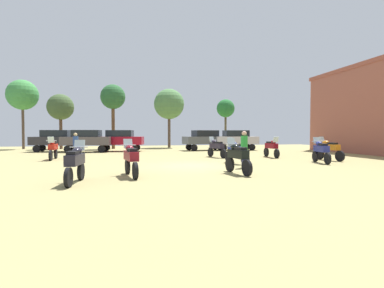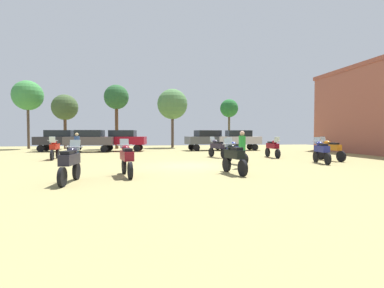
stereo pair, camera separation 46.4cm
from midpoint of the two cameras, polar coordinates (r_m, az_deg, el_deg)
name	(u,v)px [view 1 (the left image)]	position (r m, az deg, el deg)	size (l,w,h in m)	color
ground_plane	(191,166)	(15.53, -1.05, -4.27)	(44.00, 52.00, 0.02)	#958854
motorcycle_1	(238,157)	(12.51, 7.78, -2.42)	(0.67, 2.12, 1.49)	black
motorcycle_2	(75,162)	(10.85, -22.82, -3.30)	(0.62, 2.14, 1.47)	black
motorcycle_3	(131,158)	(11.93, -12.84, -2.68)	(0.73, 2.20, 1.48)	black
motorcycle_4	(236,151)	(16.68, 7.80, -1.31)	(0.82, 2.12, 1.48)	black
motorcycle_5	(272,147)	(21.50, 14.55, -0.59)	(0.62, 2.25, 1.48)	black
motorcycle_6	(216,147)	(20.89, 4.13, -0.61)	(0.88, 2.21, 1.47)	black
motorcycle_7	(321,150)	(18.35, 23.05, -1.14)	(0.69, 2.20, 1.48)	black
motorcycle_8	(329,149)	(20.35, 24.44, -0.84)	(0.68, 2.27, 1.49)	black
motorcycle_9	(53,148)	(21.10, -25.88, -0.76)	(0.62, 2.27, 1.50)	black
car_1	(120,139)	(28.77, -14.20, 0.95)	(4.53, 2.47, 2.00)	black
car_2	(205,139)	(29.46, 2.09, 1.04)	(4.56, 2.56, 2.00)	black
car_3	(87,139)	(28.44, -20.13, 0.88)	(4.47, 2.27, 2.00)	black
car_4	(56,139)	(30.21, -25.23, 0.87)	(4.36, 1.96, 2.00)	black
car_5	(236,139)	(29.99, 8.03, 1.04)	(4.33, 1.88, 2.00)	black
person_1	(76,144)	(20.92, -22.21, 0.04)	(0.48, 0.48, 1.74)	#233349
person_2	(244,146)	(14.74, 9.18, -0.42)	(0.44, 0.44, 1.82)	#2E2F4F
tree_1	(60,107)	(35.34, -24.46, 6.47)	(2.80, 2.80, 5.97)	brown
tree_2	(169,104)	(35.39, -4.84, 7.67)	(3.59, 3.59, 6.97)	brown
tree_3	(113,98)	(33.69, -15.46, 8.64)	(2.68, 2.68, 7.04)	brown
tree_4	(22,95)	(37.14, -30.31, 8.16)	(3.24, 3.24, 7.47)	#4E3D32
tree_5	(226,109)	(36.58, 6.16, 6.78)	(2.20, 2.20, 5.88)	brown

